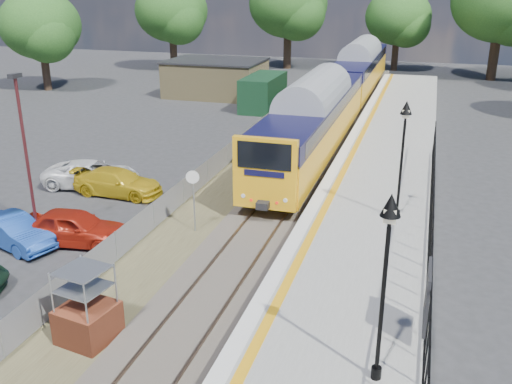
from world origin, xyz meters
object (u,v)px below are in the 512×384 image
at_px(victorian_lamp_south, 387,246).
at_px(car_red, 74,227).
at_px(victorian_lamp_north, 404,133).
at_px(carpark_lamp, 25,149).
at_px(car_blue, 14,232).
at_px(car_white, 92,174).
at_px(brick_plinth, 86,306).
at_px(train, 342,87).
at_px(car_yellow, 118,182).
at_px(speed_sign, 193,191).

xyz_separation_m(victorian_lamp_south, car_red, (-12.03, 5.89, -3.60)).
height_order(victorian_lamp_north, carpark_lamp, carpark_lamp).
height_order(car_blue, car_white, car_white).
bearing_deg(brick_plinth, carpark_lamp, 136.96).
height_order(train, car_blue, train).
height_order(car_yellow, car_white, car_white).
bearing_deg(car_yellow, speed_sign, -118.84).
bearing_deg(brick_plinth, car_red, 126.71).
bearing_deg(car_white, car_blue, 176.56).
bearing_deg(car_red, brick_plinth, -150.54).
height_order(train, car_white, train).
bearing_deg(victorian_lamp_south, car_yellow, 139.61).
relative_size(victorian_lamp_north, car_white, 1.00).
xyz_separation_m(train, car_white, (-9.46, -18.34, -1.70)).
distance_m(brick_plinth, speed_sign, 7.76).
distance_m(victorian_lamp_south, speed_sign, 11.74).
bearing_deg(car_blue, speed_sign, -43.88).
bearing_deg(speed_sign, victorian_lamp_north, -4.55).
bearing_deg(victorian_lamp_south, victorian_lamp_north, 91.15).
xyz_separation_m(train, speed_sign, (-2.50, -21.94, -0.56)).
xyz_separation_m(car_red, car_yellow, (-1.11, 5.29, -0.07)).
bearing_deg(car_white, carpark_lamp, -177.79).
bearing_deg(car_yellow, victorian_lamp_north, -94.06).
distance_m(victorian_lamp_south, car_yellow, 17.64).
distance_m(carpark_lamp, car_blue, 3.25).
distance_m(carpark_lamp, car_white, 7.01).
relative_size(carpark_lamp, car_blue, 1.75).
bearing_deg(speed_sign, carpark_lamp, -173.03).
xyz_separation_m(victorian_lamp_north, car_yellow, (-12.94, 1.18, -3.67)).
height_order(carpark_lamp, car_red, carpark_lamp).
height_order(speed_sign, car_red, speed_sign).
xyz_separation_m(brick_plinth, car_red, (-4.03, 5.41, -0.40)).
bearing_deg(victorian_lamp_north, car_white, 172.99).
xyz_separation_m(victorian_lamp_south, speed_sign, (-8.00, 8.21, -2.52)).
bearing_deg(car_white, brick_plinth, -159.00).
xyz_separation_m(victorian_lamp_north, car_red, (-11.83, -4.11, -3.60)).
relative_size(train, speed_sign, 15.44).
height_order(car_red, car_blue, car_red).
bearing_deg(car_blue, brick_plinth, -108.06).
height_order(brick_plinth, car_white, brick_plinth).
height_order(brick_plinth, carpark_lamp, carpark_lamp).
bearing_deg(car_yellow, carpark_lamp, 176.71).
relative_size(car_blue, car_white, 0.81).
xyz_separation_m(brick_plinth, speed_sign, (0.00, 7.73, 0.68)).
relative_size(victorian_lamp_north, car_red, 1.12).
relative_size(victorian_lamp_north, train, 0.11).
relative_size(car_red, car_yellow, 0.95).
bearing_deg(victorian_lamp_north, car_yellow, 174.79).
distance_m(car_yellow, car_white, 1.92).
bearing_deg(speed_sign, train, 66.04).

